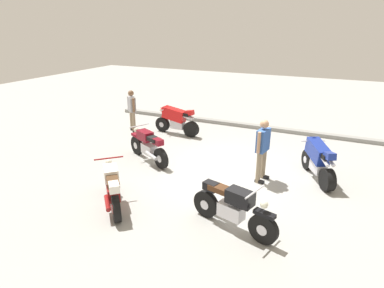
{
  "coord_description": "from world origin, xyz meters",
  "views": [
    {
      "loc": [
        2.56,
        -8.32,
        4.14
      ],
      "look_at": [
        -1.23,
        -0.08,
        0.75
      ],
      "focal_mm": 30.11,
      "sensor_mm": 36.0,
      "label": 1
    }
  ],
  "objects_px": {
    "motorcycle_blue_sportbike": "(318,159)",
    "motorcycle_black_cruiser": "(233,207)",
    "person_in_blue_shirt": "(263,146)",
    "motorcycle_maroon_cruiser": "(148,146)",
    "person_in_gray_shirt": "(132,108)",
    "motorcycle_red_sportbike": "(176,120)",
    "motorcycle_cream_vintage": "(112,188)"
  },
  "relations": [
    {
      "from": "motorcycle_red_sportbike",
      "to": "person_in_blue_shirt",
      "type": "height_order",
      "value": "person_in_blue_shirt"
    },
    {
      "from": "motorcycle_blue_sportbike",
      "to": "motorcycle_red_sportbike",
      "type": "bearing_deg",
      "value": 43.73
    },
    {
      "from": "motorcycle_maroon_cruiser",
      "to": "motorcycle_black_cruiser",
      "type": "bearing_deg",
      "value": 173.12
    },
    {
      "from": "motorcycle_blue_sportbike",
      "to": "person_in_gray_shirt",
      "type": "height_order",
      "value": "person_in_gray_shirt"
    },
    {
      "from": "motorcycle_maroon_cruiser",
      "to": "motorcycle_red_sportbike",
      "type": "bearing_deg",
      "value": -54.21
    },
    {
      "from": "motorcycle_blue_sportbike",
      "to": "person_in_gray_shirt",
      "type": "relative_size",
      "value": 1.08
    },
    {
      "from": "motorcycle_blue_sportbike",
      "to": "motorcycle_maroon_cruiser",
      "type": "relative_size",
      "value": 0.95
    },
    {
      "from": "motorcycle_black_cruiser",
      "to": "motorcycle_cream_vintage",
      "type": "xyz_separation_m",
      "value": [
        -2.89,
        -0.32,
        -0.03
      ]
    },
    {
      "from": "motorcycle_red_sportbike",
      "to": "person_in_gray_shirt",
      "type": "height_order",
      "value": "person_in_gray_shirt"
    },
    {
      "from": "motorcycle_blue_sportbike",
      "to": "motorcycle_black_cruiser",
      "type": "height_order",
      "value": "motorcycle_blue_sportbike"
    },
    {
      "from": "motorcycle_cream_vintage",
      "to": "person_in_blue_shirt",
      "type": "bearing_deg",
      "value": -88.66
    },
    {
      "from": "motorcycle_black_cruiser",
      "to": "person_in_blue_shirt",
      "type": "height_order",
      "value": "person_in_blue_shirt"
    },
    {
      "from": "motorcycle_black_cruiser",
      "to": "motorcycle_red_sportbike",
      "type": "xyz_separation_m",
      "value": [
        -4.01,
        5.16,
        0.07
      ]
    },
    {
      "from": "motorcycle_black_cruiser",
      "to": "person_in_gray_shirt",
      "type": "distance_m",
      "value": 7.48
    },
    {
      "from": "motorcycle_cream_vintage",
      "to": "motorcycle_red_sportbike",
      "type": "distance_m",
      "value": 5.59
    },
    {
      "from": "person_in_blue_shirt",
      "to": "person_in_gray_shirt",
      "type": "xyz_separation_m",
      "value": [
        -5.79,
        2.19,
        -0.06
      ]
    },
    {
      "from": "motorcycle_maroon_cruiser",
      "to": "person_in_blue_shirt",
      "type": "xyz_separation_m",
      "value": [
        3.57,
        0.17,
        0.5
      ]
    },
    {
      "from": "motorcycle_maroon_cruiser",
      "to": "motorcycle_red_sportbike",
      "type": "distance_m",
      "value": 2.83
    },
    {
      "from": "motorcycle_blue_sportbike",
      "to": "motorcycle_cream_vintage",
      "type": "xyz_separation_m",
      "value": [
        -4.31,
        -3.6,
        -0.11
      ]
    },
    {
      "from": "motorcycle_black_cruiser",
      "to": "person_in_gray_shirt",
      "type": "bearing_deg",
      "value": 156.96
    },
    {
      "from": "motorcycle_black_cruiser",
      "to": "motorcycle_red_sportbike",
      "type": "distance_m",
      "value": 6.54
    },
    {
      "from": "motorcycle_blue_sportbike",
      "to": "motorcycle_red_sportbike",
      "type": "xyz_separation_m",
      "value": [
        -5.44,
        1.88,
        0.0
      ]
    },
    {
      "from": "motorcycle_cream_vintage",
      "to": "person_in_blue_shirt",
      "type": "relative_size",
      "value": 0.86
    },
    {
      "from": "person_in_blue_shirt",
      "to": "motorcycle_cream_vintage",
      "type": "bearing_deg",
      "value": -125.72
    },
    {
      "from": "motorcycle_blue_sportbike",
      "to": "person_in_blue_shirt",
      "type": "xyz_separation_m",
      "value": [
        -1.42,
        -0.75,
        0.43
      ]
    },
    {
      "from": "motorcycle_cream_vintage",
      "to": "person_in_blue_shirt",
      "type": "height_order",
      "value": "person_in_blue_shirt"
    },
    {
      "from": "motorcycle_red_sportbike",
      "to": "person_in_gray_shirt",
      "type": "bearing_deg",
      "value": 19.02
    },
    {
      "from": "motorcycle_blue_sportbike",
      "to": "motorcycle_black_cruiser",
      "type": "distance_m",
      "value": 3.58
    },
    {
      "from": "person_in_blue_shirt",
      "to": "motorcycle_red_sportbike",
      "type": "bearing_deg",
      "value": 156.56
    },
    {
      "from": "person_in_blue_shirt",
      "to": "motorcycle_maroon_cruiser",
      "type": "bearing_deg",
      "value": -167.56
    },
    {
      "from": "motorcycle_red_sportbike",
      "to": "person_in_blue_shirt",
      "type": "bearing_deg",
      "value": 151.9
    },
    {
      "from": "motorcycle_cream_vintage",
      "to": "motorcycle_blue_sportbike",
      "type": "bearing_deg",
      "value": -93.32
    }
  ]
}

